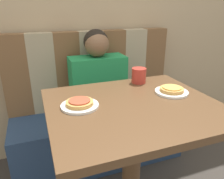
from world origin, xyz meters
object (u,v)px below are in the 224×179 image
Objects in this scene: plate_right at (171,92)px; pizza_left at (80,102)px; plate_left at (80,106)px; pizza_right at (172,89)px; drinking_cup at (139,75)px; person at (98,76)px.

plate_right is 0.51m from pizza_left.
plate_left is 0.02m from pizza_left.
drinking_cup is at bearing 112.41° from pizza_right.
pizza_right is 0.24m from drinking_cup.
drinking_cup reaches higher than plate_left.
plate_right is at bearing 0.00° from pizza_right.
pizza_right reaches higher than plate_left.
person is 3.56× the size of plate_left.
drinking_cup is at bearing 27.64° from pizza_left.
pizza_left is at bearing 180.00° from pizza_right.
person is 6.96× the size of drinking_cup.
person is 4.93× the size of pizza_right.
plate_right is 1.38× the size of pizza_left.
pizza_left is (-0.26, -0.56, 0.06)m from person.
drinking_cup is at bearing 112.41° from plate_right.
person reaches higher than plate_right.
plate_left is at bearing 0.00° from pizza_left.
person is 0.62m from pizza_left.
plate_left is 0.51m from pizza_right.
drinking_cup reaches higher than pizza_right.
plate_left and plate_right have the same top height.
pizza_right is (0.26, -0.56, 0.06)m from person.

